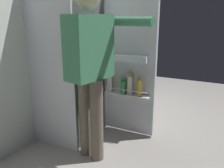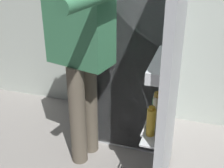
% 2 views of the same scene
% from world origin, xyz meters
% --- Properties ---
extents(refrigerator, '(0.66, 1.15, 1.72)m').
position_xyz_m(refrigerator, '(0.03, 0.48, 0.86)').
color(refrigerator, silver).
rests_on(refrigerator, ground_plane).
extents(person, '(0.53, 0.77, 1.57)m').
position_xyz_m(person, '(-0.28, 0.08, 0.94)').
color(person, '#665B4C').
rests_on(person, ground_plane).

